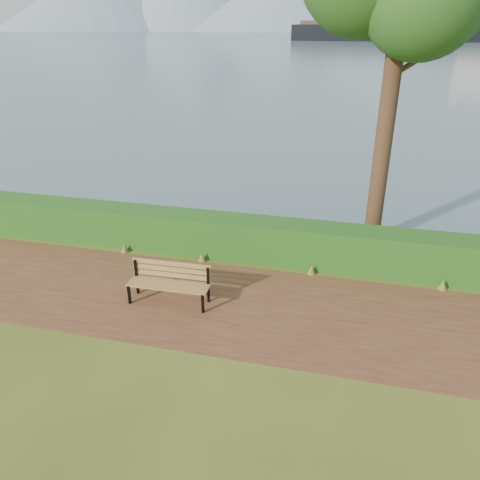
# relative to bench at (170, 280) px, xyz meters

# --- Properties ---
(ground) EXTENTS (140.00, 140.00, 0.00)m
(ground) POSITION_rel_bench_xyz_m (1.18, -0.17, -0.50)
(ground) COLOR #455418
(ground) RESTS_ON ground
(path) EXTENTS (40.00, 3.40, 0.01)m
(path) POSITION_rel_bench_xyz_m (1.18, 0.13, -0.49)
(path) COLOR #51291C
(path) RESTS_ON ground
(hedge) EXTENTS (32.00, 0.85, 1.00)m
(hedge) POSITION_rel_bench_xyz_m (1.18, 2.43, 0.00)
(hedge) COLOR #1E4E16
(hedge) RESTS_ON ground
(water) EXTENTS (700.00, 510.00, 0.00)m
(water) POSITION_rel_bench_xyz_m (1.18, 259.83, -0.49)
(water) COLOR #3F5965
(water) RESTS_ON ground
(bench) EXTENTS (1.73, 0.55, 0.86)m
(bench) POSITION_rel_bench_xyz_m (0.00, 0.00, 0.00)
(bench) COLOR black
(bench) RESTS_ON ground
(cargo_ship) EXTENTS (72.17, 16.28, 21.72)m
(cargo_ship) POSITION_rel_bench_xyz_m (16.88, 169.46, 2.74)
(cargo_ship) COLOR black
(cargo_ship) RESTS_ON ground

